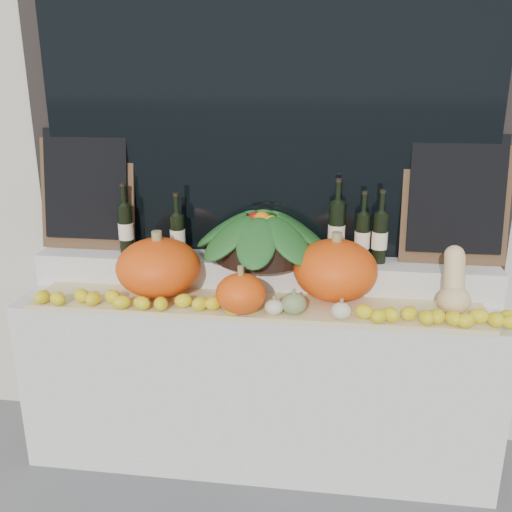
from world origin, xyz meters
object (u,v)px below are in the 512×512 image
Objects in this scene: pumpkin_right at (335,270)px; pumpkin_left at (159,267)px; produce_bowl at (262,235)px; wine_bottle_tall at (337,230)px; butternut_squash at (454,286)px.

pumpkin_left is at bearing -175.77° from pumpkin_right.
pumpkin_left is at bearing -156.33° from produce_bowl.
wine_bottle_tall reaches higher than produce_bowl.
pumpkin_right is at bearing -89.89° from wine_bottle_tall.
pumpkin_right is 1.35× the size of butternut_squash.
produce_bowl is 1.76× the size of wine_bottle_tall.
pumpkin_right is 0.23m from wine_bottle_tall.
produce_bowl is (-0.89, 0.23, 0.13)m from butternut_squash.
butternut_squash reaches higher than pumpkin_right.
wine_bottle_tall is at bearing 16.05° from pumpkin_left.
produce_bowl is at bearing 23.67° from pumpkin_left.
wine_bottle_tall is at bearing 152.85° from butternut_squash.
pumpkin_left is at bearing 178.82° from butternut_squash.
butternut_squash is 0.41× the size of produce_bowl.
butternut_squash is at bearing -9.74° from pumpkin_right.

